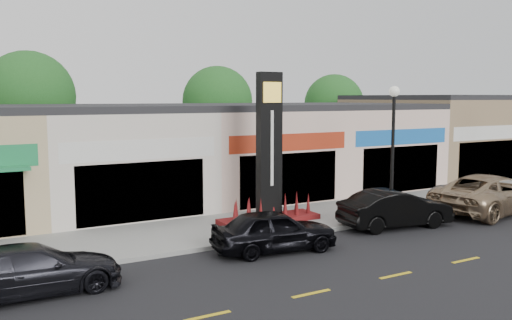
{
  "coord_description": "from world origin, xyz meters",
  "views": [
    {
      "loc": [
        -8.06,
        -14.28,
        5.16
      ],
      "look_at": [
        2.28,
        4.0,
        2.72
      ],
      "focal_mm": 38.0,
      "sensor_mm": 36.0,
      "label": 1
    }
  ],
  "objects_px": {
    "car_dark_sedan": "(32,270)",
    "car_black_sedan": "(274,230)",
    "lamp_east_near": "(393,138)",
    "car_black_conv": "(396,209)",
    "car_gold_suv": "(491,194)",
    "pylon_sign": "(269,170)"
  },
  "relations": [
    {
      "from": "lamp_east_near",
      "to": "pylon_sign",
      "type": "height_order",
      "value": "pylon_sign"
    },
    {
      "from": "lamp_east_near",
      "to": "car_dark_sedan",
      "type": "bearing_deg",
      "value": -172.4
    },
    {
      "from": "car_gold_suv",
      "to": "pylon_sign",
      "type": "bearing_deg",
      "value": 66.34
    },
    {
      "from": "car_dark_sedan",
      "to": "car_black_sedan",
      "type": "xyz_separation_m",
      "value": [
        7.6,
        0.28,
        0.05
      ]
    },
    {
      "from": "car_dark_sedan",
      "to": "car_black_conv",
      "type": "relative_size",
      "value": 1.0
    },
    {
      "from": "car_dark_sedan",
      "to": "car_black_sedan",
      "type": "distance_m",
      "value": 7.61
    },
    {
      "from": "car_dark_sedan",
      "to": "lamp_east_near",
      "type": "bearing_deg",
      "value": -83.42
    },
    {
      "from": "pylon_sign",
      "to": "car_black_conv",
      "type": "height_order",
      "value": "pylon_sign"
    },
    {
      "from": "car_black_conv",
      "to": "car_dark_sedan",
      "type": "bearing_deg",
      "value": 101.19
    },
    {
      "from": "lamp_east_near",
      "to": "car_dark_sedan",
      "type": "xyz_separation_m",
      "value": [
        -14.39,
        -1.92,
        -2.81
      ]
    },
    {
      "from": "lamp_east_near",
      "to": "car_dark_sedan",
      "type": "distance_m",
      "value": 14.79
    },
    {
      "from": "car_black_sedan",
      "to": "car_gold_suv",
      "type": "bearing_deg",
      "value": -80.8
    },
    {
      "from": "pylon_sign",
      "to": "car_dark_sedan",
      "type": "relative_size",
      "value": 1.31
    },
    {
      "from": "car_black_sedan",
      "to": "car_gold_suv",
      "type": "xyz_separation_m",
      "value": [
        11.67,
        0.47,
        0.15
      ]
    },
    {
      "from": "car_black_sedan",
      "to": "pylon_sign",
      "type": "bearing_deg",
      "value": -21.31
    },
    {
      "from": "car_black_conv",
      "to": "car_gold_suv",
      "type": "height_order",
      "value": "car_gold_suv"
    },
    {
      "from": "lamp_east_near",
      "to": "car_black_conv",
      "type": "xyz_separation_m",
      "value": [
        -0.83,
        -1.13,
        -2.72
      ]
    },
    {
      "from": "car_gold_suv",
      "to": "car_dark_sedan",
      "type": "bearing_deg",
      "value": 84.77
    },
    {
      "from": "pylon_sign",
      "to": "car_black_sedan",
      "type": "bearing_deg",
      "value": -118.2
    },
    {
      "from": "car_dark_sedan",
      "to": "car_black_conv",
      "type": "height_order",
      "value": "car_black_conv"
    },
    {
      "from": "lamp_east_near",
      "to": "pylon_sign",
      "type": "xyz_separation_m",
      "value": [
        -5.0,
        1.7,
        -1.2
      ]
    },
    {
      "from": "car_black_sedan",
      "to": "lamp_east_near",
      "type": "bearing_deg",
      "value": -69.5
    }
  ]
}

